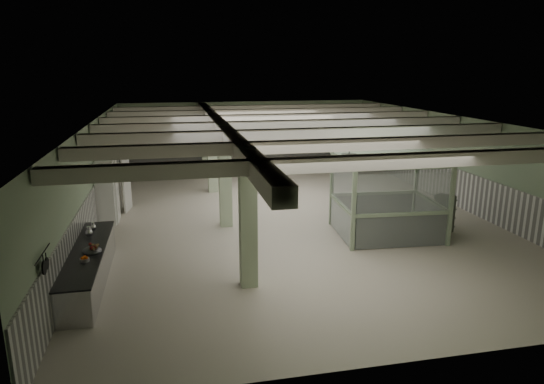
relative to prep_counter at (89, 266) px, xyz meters
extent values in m
plane|color=beige|center=(6.54, 5.02, -0.46)|extent=(20.00, 20.00, 0.00)
cube|color=white|center=(6.54, 5.02, 3.14)|extent=(14.00, 20.00, 0.02)
cube|color=#9BB18E|center=(6.54, 15.02, 1.34)|extent=(14.00, 0.02, 3.60)
cube|color=#9BB18E|center=(6.54, -4.98, 1.34)|extent=(14.00, 0.02, 3.60)
cube|color=#9BB18E|center=(-0.46, 5.02, 1.34)|extent=(0.02, 20.00, 3.60)
cube|color=#9BB18E|center=(13.54, 5.02, 1.34)|extent=(0.02, 20.00, 3.60)
cube|color=silver|center=(-0.43, 5.02, 0.29)|extent=(0.05, 19.90, 1.50)
cube|color=silver|center=(13.52, 5.02, 0.29)|extent=(0.05, 19.90, 1.50)
cube|color=silver|center=(6.54, 14.99, 0.29)|extent=(13.90, 0.05, 1.50)
cube|color=silver|center=(4.04, 5.02, 2.92)|extent=(0.45, 19.90, 0.40)
cube|color=silver|center=(6.54, -2.48, 2.96)|extent=(13.90, 0.35, 0.32)
cube|color=silver|center=(6.54, 0.02, 2.96)|extent=(13.90, 0.35, 0.32)
cube|color=silver|center=(6.54, 2.52, 2.96)|extent=(13.90, 0.35, 0.32)
cube|color=silver|center=(6.54, 5.02, 2.96)|extent=(13.90, 0.35, 0.32)
cube|color=silver|center=(6.54, 7.52, 2.96)|extent=(13.90, 0.35, 0.32)
cube|color=silver|center=(6.54, 10.02, 2.96)|extent=(13.90, 0.35, 0.32)
cube|color=silver|center=(6.54, 12.52, 2.96)|extent=(13.90, 0.35, 0.32)
cube|color=beige|center=(4.04, -0.98, 1.34)|extent=(0.42, 0.42, 3.60)
cube|color=beige|center=(4.04, 4.02, 1.34)|extent=(0.42, 0.42, 3.60)
cube|color=beige|center=(4.04, 9.02, 1.34)|extent=(0.42, 0.42, 3.60)
cube|color=beige|center=(4.04, 13.02, 1.34)|extent=(0.42, 0.42, 3.60)
cylinder|color=black|center=(-0.39, -2.58, 1.39)|extent=(0.02, 1.20, 0.02)
cone|color=#2D3A2C|center=(7.04, 0.02, 2.59)|extent=(0.44, 0.44, 0.22)
cone|color=#2D3A2C|center=(7.04, 5.52, 2.59)|extent=(0.44, 0.44, 0.22)
cone|color=#2D3A2C|center=(7.04, 10.52, 2.59)|extent=(0.44, 0.44, 0.22)
cube|color=silver|center=(0.00, 0.00, -0.02)|extent=(0.81, 4.80, 0.88)
cube|color=black|center=(0.00, 0.00, 0.43)|extent=(0.85, 4.84, 0.04)
cylinder|color=#B2B2B7|center=(0.05, -0.78, 0.48)|extent=(0.24, 0.24, 0.08)
cylinder|color=black|center=(-0.34, -2.79, 1.17)|extent=(0.04, 0.28, 0.28)
cylinder|color=black|center=(-0.34, -2.57, 1.17)|extent=(0.03, 0.25, 0.25)
cube|color=white|center=(-0.11, 5.98, 0.70)|extent=(0.63, 2.52, 2.31)
cube|color=white|center=(0.24, 5.40, 0.70)|extent=(0.06, 0.95, 2.21)
cube|color=white|center=(0.36, 6.66, 0.70)|extent=(0.23, 0.94, 2.21)
cube|color=silver|center=(0.28, 5.40, 0.70)|extent=(0.02, 0.05, 0.30)
cube|color=silver|center=(0.28, 6.56, 0.70)|extent=(0.02, 0.05, 0.30)
cube|color=gray|center=(7.54, 0.76, 0.84)|extent=(0.13, 0.13, 2.60)
cube|color=gray|center=(7.73, 3.36, 0.84)|extent=(0.13, 0.13, 2.60)
cube|color=gray|center=(10.66, 0.53, 0.84)|extent=(0.13, 0.13, 2.60)
cube|color=gray|center=(10.85, 3.13, 0.84)|extent=(0.13, 0.13, 2.60)
cube|color=gray|center=(9.19, 1.94, 2.20)|extent=(3.58, 3.10, 0.12)
cube|color=silver|center=(9.10, 0.65, 0.09)|extent=(2.92, 0.28, 1.05)
cube|color=silver|center=(9.10, 0.65, 1.32)|extent=(2.92, 0.28, 1.22)
cube|color=silver|center=(9.29, 3.24, 0.09)|extent=(2.92, 0.28, 1.05)
cube|color=silver|center=(9.29, 3.24, 1.32)|extent=(2.92, 0.28, 1.22)
cube|color=silver|center=(7.64, 2.06, 0.09)|extent=(0.24, 2.40, 1.05)
cube|color=silver|center=(7.64, 2.06, 1.32)|extent=(0.24, 2.40, 1.22)
cube|color=silver|center=(10.75, 1.83, 0.09)|extent=(0.24, 2.40, 1.05)
cube|color=silver|center=(10.75, 1.83, 1.32)|extent=(0.24, 2.40, 1.22)
cube|color=#4D5144|center=(11.27, 1.85, 0.17)|extent=(0.62, 0.70, 1.27)
camera|label=1|loc=(2.23, -12.43, 5.01)|focal=32.00mm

